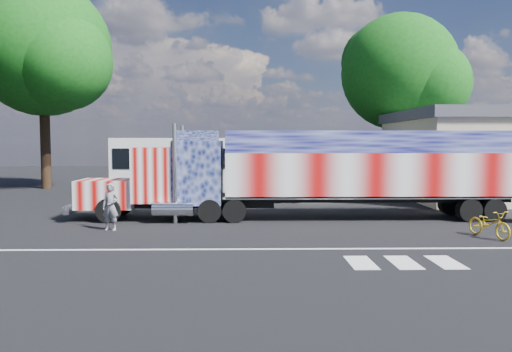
{
  "coord_description": "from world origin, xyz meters",
  "views": [
    {
      "loc": [
        -0.41,
        -18.52,
        3.41
      ],
      "look_at": [
        0.0,
        3.0,
        1.9
      ],
      "focal_mm": 35.0,
      "sensor_mm": 36.0,
      "label": 1
    }
  ],
  "objects_px": {
    "bicycle": "(489,224)",
    "tree_nw_a": "(45,49)",
    "semi_truck": "(315,170)",
    "coach_bus": "(223,168)",
    "woman": "(111,207)",
    "tree_ne_a": "(402,73)"
  },
  "relations": [
    {
      "from": "bicycle",
      "to": "tree_nw_a",
      "type": "relative_size",
      "value": 0.13
    },
    {
      "from": "semi_truck",
      "to": "coach_bus",
      "type": "xyz_separation_m",
      "value": [
        -4.38,
        6.78,
        -0.27
      ]
    },
    {
      "from": "woman",
      "to": "coach_bus",
      "type": "bearing_deg",
      "value": 80.42
    },
    {
      "from": "semi_truck",
      "to": "woman",
      "type": "distance_m",
      "value": 8.75
    },
    {
      "from": "tree_nw_a",
      "to": "woman",
      "type": "bearing_deg",
      "value": -61.97
    },
    {
      "from": "tree_ne_a",
      "to": "coach_bus",
      "type": "bearing_deg",
      "value": -147.91
    },
    {
      "from": "bicycle",
      "to": "tree_nw_a",
      "type": "height_order",
      "value": "tree_nw_a"
    },
    {
      "from": "coach_bus",
      "to": "tree_nw_a",
      "type": "distance_m",
      "value": 16.96
    },
    {
      "from": "tree_nw_a",
      "to": "bicycle",
      "type": "bearing_deg",
      "value": -39.41
    },
    {
      "from": "semi_truck",
      "to": "tree_ne_a",
      "type": "relative_size",
      "value": 1.53
    },
    {
      "from": "coach_bus",
      "to": "tree_nw_a",
      "type": "xyz_separation_m",
      "value": [
        -12.91,
        7.51,
        8.04
      ]
    },
    {
      "from": "semi_truck",
      "to": "tree_ne_a",
      "type": "distance_m",
      "value": 18.03
    },
    {
      "from": "bicycle",
      "to": "tree_ne_a",
      "type": "height_order",
      "value": "tree_ne_a"
    },
    {
      "from": "bicycle",
      "to": "coach_bus",
      "type": "bearing_deg",
      "value": 112.99
    },
    {
      "from": "tree_nw_a",
      "to": "semi_truck",
      "type": "bearing_deg",
      "value": -39.56
    },
    {
      "from": "tree_ne_a",
      "to": "semi_truck",
      "type": "bearing_deg",
      "value": -119.42
    },
    {
      "from": "coach_bus",
      "to": "tree_ne_a",
      "type": "relative_size",
      "value": 0.97
    },
    {
      "from": "semi_truck",
      "to": "tree_nw_a",
      "type": "height_order",
      "value": "tree_nw_a"
    },
    {
      "from": "semi_truck",
      "to": "bicycle",
      "type": "height_order",
      "value": "semi_truck"
    },
    {
      "from": "semi_truck",
      "to": "bicycle",
      "type": "xyz_separation_m",
      "value": [
        5.58,
        -4.51,
        -1.63
      ]
    },
    {
      "from": "coach_bus",
      "to": "bicycle",
      "type": "xyz_separation_m",
      "value": [
        9.95,
        -11.28,
        -1.36
      ]
    },
    {
      "from": "woman",
      "to": "tree_ne_a",
      "type": "bearing_deg",
      "value": 58.93
    }
  ]
}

